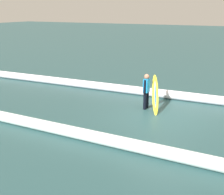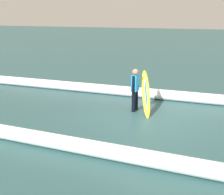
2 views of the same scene
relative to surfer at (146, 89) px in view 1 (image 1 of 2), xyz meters
The scene contains 5 objects.
ground_plane 1.44m from the surfer, 147.40° to the left, with size 139.40×139.40×0.00m, color #294E50.
surfer is the anchor object (origin of this frame).
surfboard 0.44m from the surfer, behind, with size 0.88×1.56×1.41m.
wave_crest_foreground 2.08m from the surfer, 78.46° to the right, with size 0.42×0.42×20.86m, color white.
wave_crest_midground 4.46m from the surfer, 69.70° to the left, with size 0.40×0.40×18.10m, color white.
Camera 1 is at (-3.80, 11.67, 4.21)m, focal length 50.69 mm.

